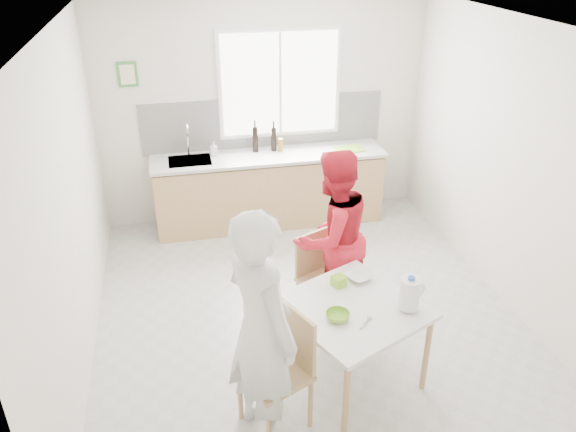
% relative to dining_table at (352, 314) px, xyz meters
% --- Properties ---
extents(ground, '(4.50, 4.50, 0.00)m').
position_rel_dining_table_xyz_m(ground, '(-0.12, 0.98, -0.68)').
color(ground, '#B7B7B2').
rests_on(ground, ground).
extents(room_shell, '(4.50, 4.50, 4.50)m').
position_rel_dining_table_xyz_m(room_shell, '(-0.12, 0.98, 0.97)').
color(room_shell, silver).
rests_on(room_shell, ground).
extents(window, '(1.50, 0.06, 1.30)m').
position_rel_dining_table_xyz_m(window, '(0.08, 3.21, 1.02)').
color(window, white).
rests_on(window, room_shell).
extents(backsplash, '(3.00, 0.02, 0.65)m').
position_rel_dining_table_xyz_m(backsplash, '(-0.12, 3.22, 0.55)').
color(backsplash, white).
rests_on(backsplash, room_shell).
extents(picture_frame, '(0.22, 0.03, 0.28)m').
position_rel_dining_table_xyz_m(picture_frame, '(-1.67, 3.21, 1.22)').
color(picture_frame, '#3C853D').
rests_on(picture_frame, room_shell).
extents(kitchen_counter, '(2.84, 0.64, 1.37)m').
position_rel_dining_table_xyz_m(kitchen_counter, '(-0.12, 2.93, -0.26)').
color(kitchen_counter, tan).
rests_on(kitchen_counter, ground).
extents(dining_table, '(1.29, 1.29, 0.75)m').
position_rel_dining_table_xyz_m(dining_table, '(0.00, 0.00, 0.00)').
color(dining_table, white).
rests_on(dining_table, ground).
extents(chair_left, '(0.58, 0.58, 0.96)m').
position_rel_dining_table_xyz_m(chair_left, '(-0.62, -0.28, -0.15)').
color(chair_left, tan).
rests_on(chair_left, ground).
extents(chair_far, '(0.54, 0.54, 0.88)m').
position_rel_dining_table_xyz_m(chair_far, '(-0.02, 0.89, -0.19)').
color(chair_far, tan).
rests_on(chair_far, ground).
extents(person_white, '(0.68, 0.80, 1.86)m').
position_rel_dining_table_xyz_m(person_white, '(-0.78, -0.35, 0.25)').
color(person_white, silver).
rests_on(person_white, ground).
extents(person_red, '(1.01, 0.92, 1.69)m').
position_rel_dining_table_xyz_m(person_red, '(0.10, 0.93, 0.17)').
color(person_red, red).
rests_on(person_red, ground).
extents(bowl_green, '(0.24, 0.24, 0.06)m').
position_rel_dining_table_xyz_m(bowl_green, '(-0.16, -0.13, 0.11)').
color(bowl_green, '#75B329').
rests_on(bowl_green, dining_table).
extents(bowl_white, '(0.28, 0.28, 0.05)m').
position_rel_dining_table_xyz_m(bowl_white, '(0.17, 0.35, 0.10)').
color(bowl_white, white).
rests_on(bowl_white, dining_table).
extents(milk_jug, '(0.22, 0.16, 0.28)m').
position_rel_dining_table_xyz_m(milk_jug, '(0.41, -0.12, 0.23)').
color(milk_jug, white).
rests_on(milk_jug, dining_table).
extents(green_box, '(0.13, 0.13, 0.09)m').
position_rel_dining_table_xyz_m(green_box, '(-0.02, 0.30, 0.12)').
color(green_box, '#7FB92A').
rests_on(green_box, dining_table).
extents(spoon, '(0.12, 0.12, 0.01)m').
position_rel_dining_table_xyz_m(spoon, '(0.02, -0.23, 0.09)').
color(spoon, '#A5A5AA').
rests_on(spoon, dining_table).
extents(cutting_board, '(0.37, 0.29, 0.01)m').
position_rel_dining_table_xyz_m(cutting_board, '(0.88, 2.87, 0.25)').
color(cutting_board, '#89CE2F').
rests_on(cutting_board, kitchen_counter).
extents(wine_bottle_a, '(0.07, 0.07, 0.32)m').
position_rel_dining_table_xyz_m(wine_bottle_a, '(-0.26, 3.06, 0.40)').
color(wine_bottle_a, black).
rests_on(wine_bottle_a, kitchen_counter).
extents(wine_bottle_b, '(0.07, 0.07, 0.30)m').
position_rel_dining_table_xyz_m(wine_bottle_b, '(-0.03, 3.04, 0.39)').
color(wine_bottle_b, black).
rests_on(wine_bottle_b, kitchen_counter).
extents(jar_amber, '(0.06, 0.06, 0.16)m').
position_rel_dining_table_xyz_m(jar_amber, '(0.04, 3.01, 0.32)').
color(jar_amber, olive).
rests_on(jar_amber, kitchen_counter).
extents(soap_bottle, '(0.08, 0.08, 0.17)m').
position_rel_dining_table_xyz_m(soap_bottle, '(-0.77, 3.04, 0.33)').
color(soap_bottle, '#999999').
rests_on(soap_bottle, kitchen_counter).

